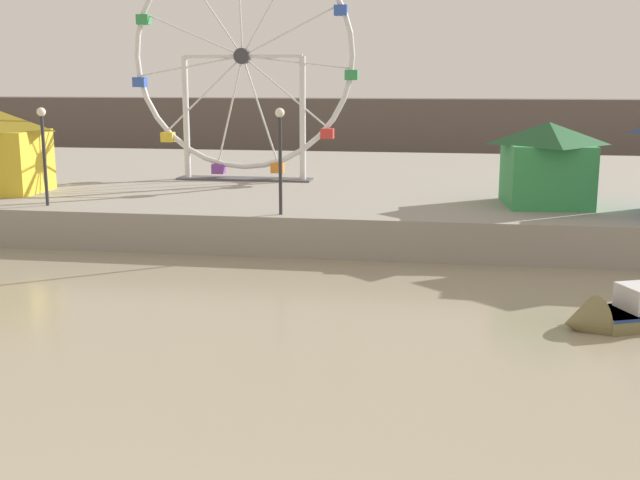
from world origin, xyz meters
The scene contains 8 objects.
quay_promenade centered at (0.00, 30.93, 0.69)m, with size 110.00×24.12×1.38m, color gray.
distant_town_skyline centered at (0.00, 54.39, 2.20)m, with size 140.00×3.00×4.40m, color #564C47.
motorboat_olive_wood centered at (8.60, 12.96, 0.29)m, with size 4.33×2.80×1.42m.
ferris_wheel_white_frame centered at (-5.01, 28.41, 6.67)m, with size 10.27×1.20×10.53m.
carnival_booth_yellow_awning centered at (-13.61, 22.91, 3.08)m, with size 3.42×3.09×3.28m.
carnival_booth_green_kiosk centered at (7.67, 23.02, 2.95)m, with size 3.46×3.69×3.02m.
promenade_lamp_near centered at (-10.26, 20.06, 3.72)m, with size 0.32×0.32×3.53m.
promenade_lamp_far centered at (-1.45, 19.50, 3.75)m, with size 0.32×0.32×3.59m.
Camera 1 is at (4.08, -6.44, 5.95)m, focal length 44.28 mm.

